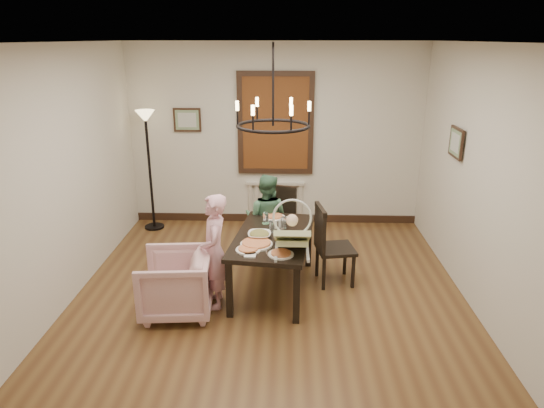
# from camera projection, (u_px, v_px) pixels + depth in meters

# --- Properties ---
(room_shell) EXTENTS (4.51, 5.00, 2.81)m
(room_shell) POSITION_uv_depth(u_px,v_px,m) (270.00, 173.00, 5.45)
(room_shell) COLOR brown
(room_shell) RESTS_ON ground
(dining_table) EXTENTS (1.02, 1.58, 0.69)m
(dining_table) POSITION_uv_depth(u_px,v_px,m) (273.00, 241.00, 5.60)
(dining_table) COLOR black
(dining_table) RESTS_ON room_shell
(chair_far) EXTENTS (0.53, 0.53, 0.96)m
(chair_far) POSITION_uv_depth(u_px,v_px,m) (277.00, 223.00, 6.50)
(chair_far) COLOR black
(chair_far) RESTS_ON room_shell
(chair_right) EXTENTS (0.50, 0.50, 0.99)m
(chair_right) POSITION_uv_depth(u_px,v_px,m) (336.00, 244.00, 5.80)
(chair_right) COLOR black
(chair_right) RESTS_ON room_shell
(armchair) EXTENTS (0.81, 0.80, 0.69)m
(armchair) POSITION_uv_depth(u_px,v_px,m) (176.00, 283.00, 5.19)
(armchair) COLOR beige
(armchair) RESTS_ON room_shell
(elderly_woman) EXTENTS (0.31, 0.42, 1.07)m
(elderly_woman) POSITION_uv_depth(u_px,v_px,m) (215.00, 261.00, 5.28)
(elderly_woman) COLOR #DF9EAB
(elderly_woman) RESTS_ON room_shell
(seated_man) EXTENTS (0.55, 0.47, 0.99)m
(seated_man) POSITION_uv_depth(u_px,v_px,m) (266.00, 226.00, 6.38)
(seated_man) COLOR #447353
(seated_man) RESTS_ON room_shell
(baby_bouncer) EXTENTS (0.43, 0.60, 0.39)m
(baby_bouncer) POSITION_uv_depth(u_px,v_px,m) (292.00, 234.00, 5.07)
(baby_bouncer) COLOR beige
(baby_bouncer) RESTS_ON dining_table
(salad_bowl) EXTENTS (0.32, 0.32, 0.08)m
(salad_bowl) POSITION_uv_depth(u_px,v_px,m) (259.00, 235.00, 5.47)
(salad_bowl) COLOR white
(salad_bowl) RESTS_ON dining_table
(pizza_platter) EXTENTS (0.36, 0.36, 0.04)m
(pizza_platter) POSITION_uv_depth(u_px,v_px,m) (256.00, 244.00, 5.28)
(pizza_platter) COLOR tan
(pizza_platter) RESTS_ON dining_table
(drinking_glass) EXTENTS (0.06, 0.06, 0.13)m
(drinking_glass) POSITION_uv_depth(u_px,v_px,m) (272.00, 227.00, 5.62)
(drinking_glass) COLOR silver
(drinking_glass) RESTS_ON dining_table
(window_blinds) EXTENTS (1.00, 0.03, 1.40)m
(window_blinds) POSITION_uv_depth(u_px,v_px,m) (275.00, 124.00, 7.36)
(window_blinds) COLOR brown
(window_blinds) RESTS_ON room_shell
(radiator) EXTENTS (0.92, 0.12, 0.62)m
(radiator) POSITION_uv_depth(u_px,v_px,m) (275.00, 201.00, 7.79)
(radiator) COLOR silver
(radiator) RESTS_ON room_shell
(picture_back) EXTENTS (0.42, 0.03, 0.36)m
(picture_back) POSITION_uv_depth(u_px,v_px,m) (187.00, 120.00, 7.40)
(picture_back) COLOR black
(picture_back) RESTS_ON room_shell
(picture_right) EXTENTS (0.03, 0.42, 0.36)m
(picture_right) POSITION_uv_depth(u_px,v_px,m) (456.00, 143.00, 5.80)
(picture_right) COLOR black
(picture_right) RESTS_ON room_shell
(floor_lamp) EXTENTS (0.30, 0.30, 1.80)m
(floor_lamp) POSITION_uv_depth(u_px,v_px,m) (150.00, 172.00, 7.36)
(floor_lamp) COLOR black
(floor_lamp) RESTS_ON room_shell
(chandelier) EXTENTS (0.80, 0.80, 0.04)m
(chandelier) POSITION_uv_depth(u_px,v_px,m) (273.00, 126.00, 5.16)
(chandelier) COLOR black
(chandelier) RESTS_ON room_shell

